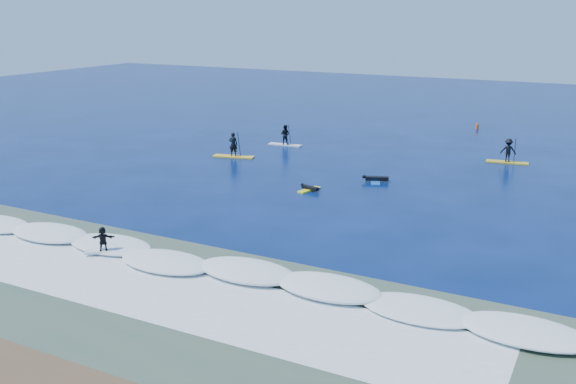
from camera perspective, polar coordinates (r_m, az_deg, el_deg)
The scene contains 11 objects.
ground at distance 39.71m, azimuth -2.53°, elevation -1.09°, with size 160.00×160.00×0.00m, color #03153E.
shallow_water at distance 29.22m, azimuth -16.51°, elevation -8.20°, with size 90.00×13.00×0.01m, color #3A5040.
breaking_wave at distance 31.94m, azimuth -11.56°, elevation -5.74°, with size 40.00×6.00×0.30m, color white.
whitewater at distance 29.87m, azimuth -15.18°, elevation -7.56°, with size 34.00×5.00×0.02m, color silver.
sup_paddler_left at distance 52.36m, azimuth -4.87°, elevation 3.90°, with size 3.46×1.59×2.36m.
sup_paddler_center at distance 56.75m, azimuth -0.26°, elevation 4.95°, with size 3.07×0.99×2.12m.
sup_paddler_right at distance 53.04m, azimuth 18.98°, elevation 3.38°, with size 3.25×1.20×2.23m.
prone_paddler_near at distance 42.63m, azimuth 1.92°, elevation 0.30°, with size 1.46×1.91×0.39m.
prone_paddler_far at distance 45.22m, azimuth 7.78°, elevation 1.12°, with size 1.80×2.39×0.49m.
wave_surfer at distance 32.60m, azimuth -16.11°, elevation -4.19°, with size 1.81×1.37×1.32m.
marker_buoy at distance 67.36m, azimuth 16.47°, elevation 5.64°, with size 0.30×0.30×0.72m.
Camera 1 is at (19.07, -32.82, 11.65)m, focal length 40.00 mm.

